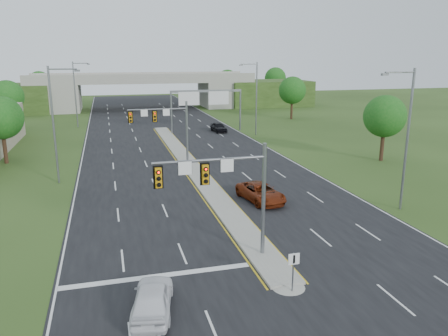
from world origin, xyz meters
name	(u,v)px	position (x,y,z in m)	size (l,w,h in m)	color
ground	(262,255)	(0.00, 0.00, 0.00)	(240.00, 240.00, 0.00)	#2A4117
road	(174,146)	(0.00, 35.00, 0.01)	(24.00, 160.00, 0.02)	black
median	(191,166)	(0.00, 23.00, 0.10)	(2.00, 54.00, 0.16)	gray
median_nose	(288,286)	(0.00, -4.00, 0.10)	(2.00, 2.00, 0.16)	gray
lane_markings	(177,155)	(-0.60, 28.91, 0.02)	(23.72, 160.00, 0.01)	gold
signal_mast_near	(227,184)	(-2.26, -0.07, 4.73)	(6.62, 0.60, 7.00)	slate
signal_mast_far	(167,122)	(-2.26, 24.93, 4.73)	(6.62, 0.60, 7.00)	slate
keep_right_sign	(293,266)	(0.00, -4.53, 1.52)	(0.60, 0.13, 2.20)	slate
sign_gantry	(205,99)	(6.68, 44.92, 5.24)	(11.58, 0.44, 6.67)	slate
overpass	(144,93)	(0.00, 80.00, 3.55)	(80.00, 14.00, 8.10)	gray
lightpole_l_mid	(55,120)	(-13.30, 20.00, 6.10)	(2.85, 0.25, 11.00)	slate
lightpole_l_far	(76,91)	(-13.30, 55.00, 6.10)	(2.85, 0.25, 11.00)	slate
lightpole_r_near	(406,134)	(13.30, 5.00, 6.10)	(2.85, 0.25, 11.00)	slate
lightpole_r_far	(255,95)	(13.30, 40.00, 6.10)	(2.85, 0.25, 11.00)	slate
tree_l_near	(1,118)	(-20.00, 30.00, 5.18)	(4.80, 4.80, 7.60)	#382316
tree_l_mid	(7,96)	(-24.00, 55.00, 5.51)	(5.20, 5.20, 8.12)	#382316
tree_r_near	(385,116)	(22.00, 20.00, 5.18)	(4.80, 4.80, 7.60)	#382316
tree_r_mid	(292,90)	(26.00, 55.00, 5.51)	(5.20, 5.20, 8.12)	#382316
tree_back_b	(40,83)	(-24.00, 94.00, 5.51)	(5.60, 5.60, 8.32)	#382316
tree_back_c	(227,80)	(24.00, 94.00, 5.51)	(5.60, 5.60, 8.32)	#382316
tree_back_d	(275,78)	(38.00, 94.00, 5.84)	(6.00, 6.00, 8.85)	#382316
car_white	(152,298)	(-7.14, -4.49, 0.78)	(1.80, 4.48, 1.53)	white
car_far_a	(261,193)	(3.40, 9.72, 0.77)	(2.48, 5.37, 1.49)	#631F09
car_far_c	(219,127)	(8.67, 44.30, 0.77)	(1.77, 4.41, 1.50)	black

